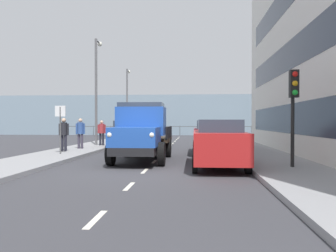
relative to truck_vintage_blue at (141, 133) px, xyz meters
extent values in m
plane|color=#38383D|center=(-0.53, -6.24, -1.18)|extent=(80.00, 80.00, 0.00)
cube|color=gray|center=(-5.33, -6.24, -1.10)|extent=(2.68, 38.13, 0.15)
cube|color=gray|center=(4.28, -6.24, -1.10)|extent=(2.68, 38.13, 0.15)
cube|color=silver|center=(-0.53, 8.31, -1.17)|extent=(0.12, 1.10, 0.01)
cube|color=silver|center=(-0.53, 5.36, -1.17)|extent=(0.12, 1.10, 0.01)
cube|color=silver|center=(-0.53, 2.64, -1.17)|extent=(0.12, 1.10, 0.01)
cube|color=silver|center=(-0.53, -0.05, -1.17)|extent=(0.12, 1.10, 0.01)
cube|color=silver|center=(-0.53, -2.55, -1.17)|extent=(0.12, 1.10, 0.01)
cube|color=silver|center=(-0.53, -5.22, -1.17)|extent=(0.12, 1.10, 0.01)
cube|color=silver|center=(-0.53, -7.60, -1.17)|extent=(0.12, 1.10, 0.01)
cube|color=silver|center=(-0.53, -10.00, -1.17)|extent=(0.12, 1.10, 0.01)
cube|color=silver|center=(-0.53, -12.29, -1.17)|extent=(0.12, 1.10, 0.01)
cube|color=silver|center=(-0.53, -14.96, -1.17)|extent=(0.12, 1.10, 0.01)
cube|color=silver|center=(-0.53, -17.52, -1.17)|extent=(0.12, 1.10, 0.01)
cube|color=silver|center=(-0.53, -20.21, -1.17)|extent=(0.12, 1.10, 0.01)
cube|color=silver|center=(-0.53, -22.66, -1.17)|extent=(0.12, 1.10, 0.01)
cube|color=#2D3847|center=(-6.70, -1.20, 0.62)|extent=(0.08, 20.76, 1.40)
cube|color=#2D3847|center=(-6.70, -1.20, 3.62)|extent=(0.08, 20.76, 1.40)
cube|color=gray|center=(-0.53, -28.31, 1.32)|extent=(80.00, 0.80, 5.00)
cylinder|color=#4C5156|center=(-14.53, -24.71, -0.58)|extent=(0.08, 0.08, 1.20)
cylinder|color=#4C5156|center=(-12.53, -24.71, -0.58)|extent=(0.08, 0.08, 1.20)
cylinder|color=#4C5156|center=(-10.53, -24.71, -0.58)|extent=(0.08, 0.08, 1.20)
cylinder|color=#4C5156|center=(-8.53, -24.71, -0.58)|extent=(0.08, 0.08, 1.20)
cylinder|color=#4C5156|center=(-6.53, -24.71, -0.58)|extent=(0.08, 0.08, 1.20)
cylinder|color=#4C5156|center=(-4.53, -24.71, -0.58)|extent=(0.08, 0.08, 1.20)
cylinder|color=#4C5156|center=(-2.53, -24.71, -0.58)|extent=(0.08, 0.08, 1.20)
cylinder|color=#4C5156|center=(-0.53, -24.71, -0.58)|extent=(0.08, 0.08, 1.20)
cylinder|color=#4C5156|center=(1.47, -24.71, -0.58)|extent=(0.08, 0.08, 1.20)
cylinder|color=#4C5156|center=(3.47, -24.71, -0.58)|extent=(0.08, 0.08, 1.20)
cylinder|color=#4C5156|center=(5.47, -24.71, -0.58)|extent=(0.08, 0.08, 1.20)
cylinder|color=#4C5156|center=(7.47, -24.71, -0.58)|extent=(0.08, 0.08, 1.20)
cylinder|color=#4C5156|center=(9.47, -24.71, -0.58)|extent=(0.08, 0.08, 1.20)
cylinder|color=#4C5156|center=(11.47, -24.71, -0.58)|extent=(0.08, 0.08, 1.20)
cylinder|color=#4C5156|center=(13.47, -24.71, -0.58)|extent=(0.08, 0.08, 1.20)
cube|color=#4C5156|center=(-0.53, -24.71, -0.06)|extent=(28.00, 0.08, 0.08)
cube|color=black|center=(0.00, -0.38, -0.58)|extent=(1.64, 5.60, 0.30)
cube|color=#1E479E|center=(0.00, 1.47, -0.08)|extent=(1.72, 1.90, 0.70)
cube|color=silver|center=(0.00, 2.36, -0.11)|extent=(1.16, 0.08, 0.56)
sphere|color=white|center=(-0.74, 2.36, 0.02)|extent=(0.20, 0.20, 0.20)
sphere|color=white|center=(0.73, 2.36, 0.02)|extent=(0.20, 0.20, 0.20)
cube|color=#1E479E|center=(0.00, -0.04, 0.50)|extent=(1.93, 1.34, 1.15)
cube|color=#2D3847|center=(0.00, -0.04, 0.97)|extent=(1.78, 1.23, 0.56)
cube|color=#2D2319|center=(0.00, -1.72, -0.35)|extent=(2.10, 2.80, 0.16)
cube|color=black|center=(-1.01, -1.72, -0.03)|extent=(0.08, 2.80, 0.56)
cube|color=black|center=(1.01, -1.72, -0.03)|extent=(0.08, 2.80, 0.56)
cylinder|color=black|center=(-0.97, 1.30, -0.73)|extent=(0.24, 0.90, 0.90)
cylinder|color=black|center=(0.97, 1.30, -0.73)|extent=(0.24, 0.90, 0.90)
cylinder|color=black|center=(-0.97, -1.92, -0.73)|extent=(0.24, 0.90, 0.90)
cylinder|color=black|center=(0.97, -1.92, -0.73)|extent=(0.24, 0.90, 0.90)
cube|color=#B21E1E|center=(-3.04, 1.61, -0.38)|extent=(1.76, 4.48, 1.00)
cube|color=#2D3847|center=(-3.04, 1.81, 0.33)|extent=(1.44, 2.46, 0.42)
cylinder|color=black|center=(-2.20, 0.22, -0.88)|extent=(0.18, 0.60, 0.60)
cylinder|color=black|center=(-3.88, 0.22, -0.88)|extent=(0.18, 0.60, 0.60)
cylinder|color=black|center=(-2.20, 3.00, -0.88)|extent=(0.18, 0.60, 0.60)
cylinder|color=black|center=(-3.88, 3.00, -0.88)|extent=(0.18, 0.60, 0.60)
cube|color=maroon|center=(-3.04, -3.85, -0.38)|extent=(1.77, 4.38, 1.00)
cube|color=#2D3847|center=(-3.04, -3.65, 0.33)|extent=(1.45, 2.41, 0.42)
cylinder|color=black|center=(-2.20, -5.21, -0.88)|extent=(0.18, 0.60, 0.60)
cylinder|color=black|center=(-3.88, -5.21, -0.88)|extent=(0.18, 0.60, 0.60)
cylinder|color=black|center=(-2.20, -2.50, -0.88)|extent=(0.18, 0.60, 0.60)
cylinder|color=black|center=(-3.88, -2.50, -0.88)|extent=(0.18, 0.60, 0.60)
cube|color=black|center=(1.99, -7.41, -0.38)|extent=(1.89, 4.00, 1.00)
cube|color=#2D3847|center=(1.99, -7.61, 0.33)|extent=(1.55, 2.20, 0.42)
cylinder|color=black|center=(1.09, -6.17, -0.88)|extent=(0.18, 0.60, 0.60)
cylinder|color=black|center=(2.89, -6.17, -0.88)|extent=(0.18, 0.60, 0.60)
cylinder|color=black|center=(1.09, -8.65, -0.88)|extent=(0.18, 0.60, 0.60)
cylinder|color=black|center=(2.89, -8.65, -0.88)|extent=(0.18, 0.60, 0.60)
cylinder|color=black|center=(4.40, -3.06, -0.62)|extent=(0.14, 0.14, 0.82)
cylinder|color=black|center=(4.58, -3.06, -0.62)|extent=(0.14, 0.14, 0.82)
cylinder|color=black|center=(4.49, -3.06, 0.12)|extent=(0.34, 0.34, 0.65)
cylinder|color=black|center=(4.27, -3.06, 0.08)|extent=(0.09, 0.09, 0.60)
cylinder|color=black|center=(4.71, -3.06, 0.08)|extent=(0.09, 0.09, 0.60)
sphere|color=tan|center=(4.49, -3.06, 0.55)|extent=(0.22, 0.22, 0.22)
cylinder|color=#383342|center=(4.11, -4.75, -0.62)|extent=(0.14, 0.14, 0.82)
cylinder|color=#383342|center=(4.29, -4.75, -0.62)|extent=(0.14, 0.14, 0.82)
cylinder|color=#2D4C8C|center=(4.20, -4.75, 0.11)|extent=(0.34, 0.34, 0.65)
cylinder|color=#2D4C8C|center=(3.98, -4.75, 0.08)|extent=(0.09, 0.09, 0.60)
cylinder|color=#2D4C8C|center=(4.42, -4.75, 0.08)|extent=(0.09, 0.09, 0.60)
sphere|color=tan|center=(4.20, -4.75, 0.55)|extent=(0.22, 0.22, 0.22)
cylinder|color=black|center=(3.64, -7.47, -0.64)|extent=(0.14, 0.14, 0.77)
cylinder|color=black|center=(3.82, -7.47, -0.64)|extent=(0.14, 0.14, 0.77)
cylinder|color=maroon|center=(3.73, -7.47, 0.05)|extent=(0.34, 0.34, 0.61)
cylinder|color=maroon|center=(3.51, -7.47, 0.01)|extent=(0.09, 0.09, 0.56)
cylinder|color=maroon|center=(3.95, -7.47, 0.01)|extent=(0.09, 0.09, 0.56)
sphere|color=tan|center=(3.73, -7.47, 0.45)|extent=(0.21, 0.21, 0.21)
cylinder|color=black|center=(-5.44, 2.30, 0.57)|extent=(0.12, 0.12, 3.20)
cube|color=black|center=(-5.44, 2.44, 1.72)|extent=(0.28, 0.24, 0.90)
sphere|color=red|center=(-5.44, 2.56, 2.02)|extent=(0.18, 0.18, 0.18)
sphere|color=orange|center=(-5.44, 2.56, 1.72)|extent=(0.18, 0.18, 0.18)
sphere|color=green|center=(-5.44, 2.56, 1.42)|extent=(0.18, 0.18, 0.18)
cylinder|color=#59595B|center=(4.18, -7.78, 2.41)|extent=(0.16, 0.16, 6.89)
cylinder|color=#59595B|center=(4.18, -8.23, 5.76)|extent=(0.10, 0.90, 0.10)
sphere|color=silver|center=(4.18, -8.68, 5.71)|extent=(0.32, 0.32, 0.32)
cylinder|color=#59595B|center=(4.32, -18.65, 2.28)|extent=(0.16, 0.16, 6.61)
cylinder|color=#59595B|center=(4.32, -19.10, 5.48)|extent=(0.10, 0.90, 0.10)
sphere|color=silver|center=(4.32, -19.55, 5.43)|extent=(0.32, 0.32, 0.32)
cylinder|color=#4C4C4C|center=(4.06, -1.55, 0.07)|extent=(0.07, 0.07, 2.20)
cube|color=silver|center=(4.06, -1.55, 0.97)|extent=(0.50, 0.04, 0.50)
camera|label=1|loc=(-2.19, 13.95, 0.47)|focal=36.56mm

